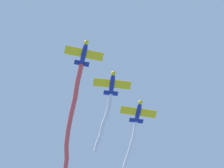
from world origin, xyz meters
The scene contains 6 objects.
airplane_lead centered at (-1.63, 5.35, 80.71)m, with size 6.66×5.00×1.66m.
smoke_trail_lead centered at (0.42, 20.47, 79.91)m, with size 5.26×26.32×2.56m.
airplane_left_wing centered at (4.75, 9.51, 80.96)m, with size 6.72×5.10×1.66m.
smoke_trail_left_wing centered at (6.08, 18.40, 81.29)m, with size 2.27×13.88×1.90m.
airplane_right_wing centered at (11.14, 13.65, 81.21)m, with size 6.71×5.06×1.66m.
smoke_trail_right_wing centered at (12.63, 25.02, 80.42)m, with size 2.67×18.71×1.83m.
Camera 1 is at (-8.90, -30.84, 4.94)m, focal length 80.46 mm.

